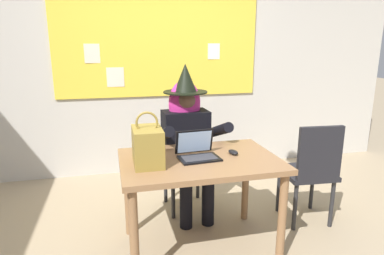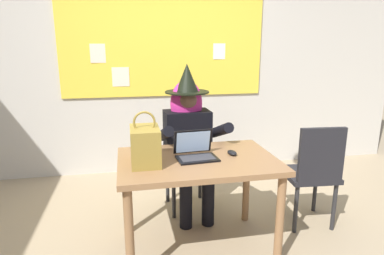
{
  "view_description": "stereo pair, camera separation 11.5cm",
  "coord_description": "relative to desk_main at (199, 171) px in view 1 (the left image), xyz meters",
  "views": [
    {
      "loc": [
        -0.56,
        -2.14,
        1.56
      ],
      "look_at": [
        0.06,
        0.45,
        0.89
      ],
      "focal_mm": 31.11,
      "sensor_mm": 36.0,
      "label": 1
    },
    {
      "loc": [
        -0.45,
        -2.16,
        1.56
      ],
      "look_at": [
        0.06,
        0.45,
        0.89
      ],
      "focal_mm": 31.11,
      "sensor_mm": 36.0,
      "label": 2
    }
  ],
  "objects": [
    {
      "name": "person_costumed",
      "position": [
        0.05,
        0.63,
        0.14
      ],
      "size": [
        0.61,
        0.68,
        1.39
      ],
      "rotation": [
        0.0,
        0.0,
        -1.53
      ],
      "color": "black",
      "rests_on": "ground"
    },
    {
      "name": "laptop",
      "position": [
        -0.01,
        0.02,
        0.15
      ],
      "size": [
        0.31,
        0.26,
        0.2
      ],
      "rotation": [
        0.0,
        0.0,
        0.09
      ],
      "color": "black",
      "rests_on": "desk_main"
    },
    {
      "name": "handbag",
      "position": [
        -0.38,
        -0.03,
        0.23
      ],
      "size": [
        0.2,
        0.3,
        0.38
      ],
      "rotation": [
        0.0,
        0.0,
        -0.01
      ],
      "color": "olive",
      "rests_on": "desk_main"
    },
    {
      "name": "desk_main",
      "position": [
        0.0,
        0.0,
        0.0
      ],
      "size": [
        1.17,
        0.79,
        0.74
      ],
      "rotation": [
        0.0,
        0.0,
        0.01
      ],
      "color": "#8E6642",
      "rests_on": "ground"
    },
    {
      "name": "chair_at_desk",
      "position": [
        0.04,
        0.75,
        -0.14
      ],
      "size": [
        0.44,
        0.44,
        0.89
      ],
      "rotation": [
        0.0,
        0.0,
        -1.52
      ],
      "color": "black",
      "rests_on": "ground"
    },
    {
      "name": "computer_mouse",
      "position": [
        0.27,
        0.03,
        0.12
      ],
      "size": [
        0.08,
        0.11,
        0.03
      ],
      "primitive_type": "ellipsoid",
      "rotation": [
        0.0,
        0.0,
        0.18
      ],
      "color": "black",
      "rests_on": "desk_main"
    },
    {
      "name": "chair_extra_corner",
      "position": [
        1.03,
        0.13,
        -0.12
      ],
      "size": [
        0.45,
        0.45,
        0.92
      ],
      "rotation": [
        0.0,
        0.0,
        1.5
      ],
      "color": "black",
      "rests_on": "ground"
    },
    {
      "name": "wall_back_bulletin",
      "position": [
        -0.03,
        1.79,
        0.85
      ],
      "size": [
        6.21,
        1.97,
        2.96
      ],
      "color": "beige",
      "rests_on": "ground"
    }
  ]
}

